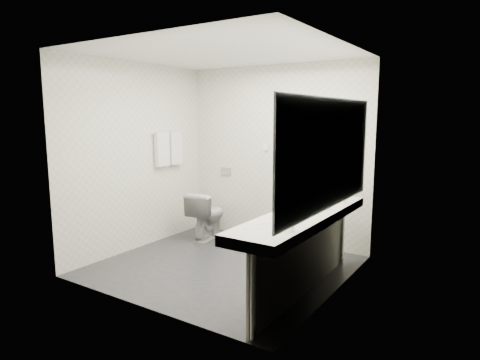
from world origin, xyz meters
The scene contains 31 objects.
floor centered at (0.00, 0.00, 0.00)m, with size 2.80×2.80×0.00m, color #29292E.
ceiling centered at (0.00, 0.00, 2.50)m, with size 2.80×2.80×0.00m, color white.
wall_back centered at (0.00, 1.30, 1.25)m, with size 2.80×2.80×0.00m, color silver.
wall_front centered at (0.00, -1.30, 1.25)m, with size 2.80×2.80×0.00m, color silver.
wall_left centered at (-1.40, 0.00, 1.25)m, with size 2.60×2.60×0.00m, color silver.
wall_right centered at (1.40, 0.00, 1.25)m, with size 2.60×2.60×0.00m, color silver.
vanity_counter centered at (1.12, -0.20, 0.80)m, with size 0.55×2.20×0.10m, color white.
vanity_panel centered at (1.15, -0.20, 0.38)m, with size 0.03×2.15×0.75m, color gray.
vanity_post_near centered at (1.18, -1.24, 0.38)m, with size 0.06×0.06×0.75m, color silver.
vanity_post_far centered at (1.18, 0.84, 0.38)m, with size 0.06×0.06×0.75m, color silver.
mirror centered at (1.39, -0.20, 1.45)m, with size 0.02×2.20×1.05m, color #B2BCC6.
basin_near centered at (1.12, -0.85, 0.83)m, with size 0.40×0.31×0.05m, color white.
basin_far centered at (1.12, 0.45, 0.83)m, with size 0.40×0.31×0.05m, color white.
faucet_near centered at (1.32, -0.85, 0.92)m, with size 0.04×0.04×0.15m, color silver.
faucet_far centered at (1.32, 0.45, 0.92)m, with size 0.04×0.04×0.15m, color silver.
soap_bottle_a centered at (1.11, -0.15, 0.91)m, with size 0.05×0.05×0.12m, color silver.
soap_bottle_b centered at (1.10, -0.03, 0.90)m, with size 0.08×0.08×0.10m, color silver.
soap_bottle_c centered at (1.17, -0.34, 0.91)m, with size 0.04×0.04×0.11m, color silver.
glass_left centered at (1.26, 0.09, 0.90)m, with size 0.05×0.05×0.10m, color silver.
toilet centered at (-0.87, 0.82, 0.35)m, with size 0.39×0.69×0.70m, color white.
flush_plate centered at (-0.85, 1.29, 0.95)m, with size 0.18×0.02×0.12m, color #B2B5BA.
pedal_bin centered at (0.02, 0.76, 0.14)m, with size 0.20×0.20×0.29m, color #B2B5BA.
bin_lid centered at (0.02, 0.76, 0.29)m, with size 0.20×0.20×0.01m, color #B2B5BA.
towel_rail centered at (-1.35, 0.55, 1.55)m, with size 0.02×0.02×0.62m, color silver.
towel_near centered at (-1.34, 0.41, 1.33)m, with size 0.07×0.24×0.48m, color white.
towel_far centered at (-1.34, 0.69, 1.33)m, with size 0.07×0.24×0.48m, color white.
dryer_cradle centered at (0.25, 1.27, 1.50)m, with size 0.10×0.04×0.14m, color #9B9BA1.
dryer_barrel centered at (0.25, 1.20, 1.53)m, with size 0.08×0.08×0.14m, color #9B9BA1.
dryer_cord centered at (0.25, 1.26, 1.25)m, with size 0.02×0.02×0.35m, color black.
switch_plate_a centered at (-0.15, 1.29, 1.35)m, with size 0.09×0.02×0.09m, color white.
switch_plate_b centered at (0.55, 1.29, 1.35)m, with size 0.09×0.02×0.09m, color white.
Camera 1 is at (2.79, -3.91, 1.81)m, focal length 31.01 mm.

